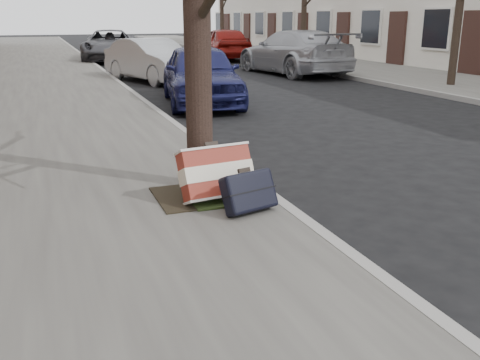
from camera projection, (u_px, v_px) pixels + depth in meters
name	position (u px, v px, depth m)	size (l,w,h in m)	color
ground	(430.00, 222.00, 5.19)	(120.00, 120.00, 0.00)	black
near_sidewalk	(29.00, 76.00, 17.36)	(5.00, 70.00, 0.12)	slate
far_sidewalk	(338.00, 65.00, 21.22)	(4.00, 70.00, 0.12)	slate
dirt_patch	(197.00, 196.00, 5.56)	(0.85, 0.85, 0.01)	black
suitcase_red	(216.00, 173.00, 5.38)	(0.73, 0.20, 0.53)	maroon
suitcase_navy	(249.00, 191.00, 5.05)	(0.53, 0.17, 0.38)	black
car_near_front	(201.00, 74.00, 12.01)	(1.58, 3.93, 1.34)	#191C4F
car_near_mid	(153.00, 60.00, 16.13)	(1.36, 3.89, 1.28)	#ABAEB3
car_near_back	(110.00, 46.00, 23.54)	(2.25, 4.88, 1.36)	#3C3C41
car_far_front	(293.00, 52.00, 18.23)	(2.08, 5.12, 1.49)	#A2A3A9
car_far_back	(224.00, 44.00, 24.30)	(1.73, 4.30, 1.46)	maroon
tree_far_b	(304.00, 5.00, 22.07)	(0.22, 0.22, 4.48)	black
tree_far_c	(222.00, 4.00, 31.51)	(0.22, 0.22, 4.98)	black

